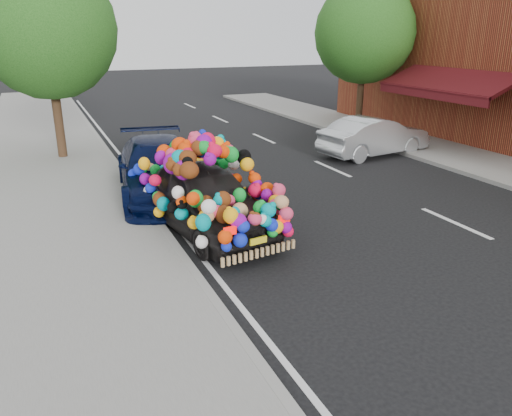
{
  "coord_description": "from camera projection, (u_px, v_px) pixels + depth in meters",
  "views": [
    {
      "loc": [
        -4.46,
        -7.51,
        3.93
      ],
      "look_at": [
        -1.13,
        0.01,
        1.02
      ],
      "focal_mm": 35.0,
      "sensor_mm": 36.0,
      "label": 1
    }
  ],
  "objects": [
    {
      "name": "footpath_far",
      "position": [
        497.0,
        167.0,
        15.17
      ],
      "size": [
        3.0,
        40.0,
        0.12
      ],
      "primitive_type": "cube",
      "color": "gray",
      "rests_on": "ground"
    },
    {
      "name": "tree_near_sidewalk",
      "position": [
        46.0,
        29.0,
        14.89
      ],
      "size": [
        4.2,
        4.2,
        6.13
      ],
      "color": "#332114",
      "rests_on": "ground"
    },
    {
      "name": "silver_hatchback",
      "position": [
        374.0,
        136.0,
        16.6
      ],
      "size": [
        4.07,
        1.89,
        1.29
      ],
      "primitive_type": "imported",
      "rotation": [
        0.0,
        0.0,
        1.71
      ],
      "color": "#B0B3B7",
      "rests_on": "ground"
    },
    {
      "name": "sidewalk",
      "position": [
        72.0,
        293.0,
        7.83
      ],
      "size": [
        4.0,
        60.0,
        0.12
      ],
      "primitive_type": "cube",
      "color": "gray",
      "rests_on": "ground"
    },
    {
      "name": "tree_far_b",
      "position": [
        364.0,
        33.0,
        19.86
      ],
      "size": [
        4.0,
        4.0,
        5.9
      ],
      "color": "#332114",
      "rests_on": "ground"
    },
    {
      "name": "navy_sedan",
      "position": [
        159.0,
        169.0,
        12.45
      ],
      "size": [
        2.61,
        5.06,
        1.4
      ],
      "primitive_type": "imported",
      "rotation": [
        0.0,
        0.0,
        -0.14
      ],
      "color": "black",
      "rests_on": "ground"
    },
    {
      "name": "ground",
      "position": [
        311.0,
        251.0,
        9.48
      ],
      "size": [
        100.0,
        100.0,
        0.0
      ],
      "primitive_type": "plane",
      "color": "black",
      "rests_on": "ground"
    },
    {
      "name": "plush_art_car",
      "position": [
        204.0,
        182.0,
        10.18
      ],
      "size": [
        2.59,
        4.51,
        2.03
      ],
      "rotation": [
        0.0,
        0.0,
        0.15
      ],
      "color": "black",
      "rests_on": "ground"
    },
    {
      "name": "kerb",
      "position": [
        192.0,
        270.0,
        8.57
      ],
      "size": [
        0.15,
        60.0,
        0.13
      ],
      "primitive_type": "cube",
      "color": "gray",
      "rests_on": "ground"
    },
    {
      "name": "lane_markings",
      "position": [
        455.0,
        223.0,
        10.85
      ],
      "size": [
        6.0,
        50.0,
        0.01
      ],
      "primitive_type": null,
      "color": "silver",
      "rests_on": "ground"
    }
  ]
}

